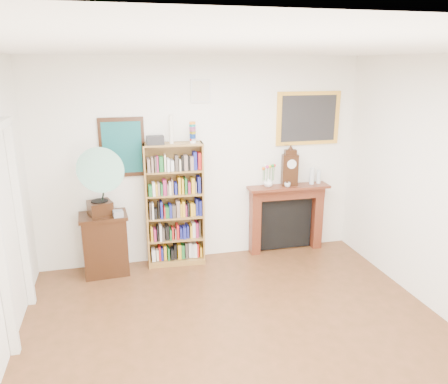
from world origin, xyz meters
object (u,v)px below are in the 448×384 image
Objects in this scene: side_cabinet at (105,244)px; mantel_clock at (290,168)px; flower_vase at (268,182)px; fireplace at (286,213)px; cd_stack at (118,214)px; bottle_right at (319,177)px; bottle_left at (312,176)px; teacup at (287,185)px; bookshelf at (175,198)px; gramophone at (97,178)px.

mantel_clock reaches higher than side_cabinet.
mantel_clock is at bearing 0.94° from flower_vase.
mantel_clock reaches higher than flower_vase.
mantel_clock is at bearing -43.34° from fireplace.
cd_stack is 2.47m from mantel_clock.
flower_vase is at bearing -179.54° from bottle_right.
side_cabinet is 3.05m from bottle_left.
bottle_left is at bearing 4.94° from cd_stack.
bottle_left reaches higher than fireplace.
cd_stack is at bearing -175.86° from teacup.
bookshelf reaches higher than mantel_clock.
gramophone reaches higher than mantel_clock.
teacup reaches higher than side_cabinet.
fireplace is (1.65, 0.07, -0.36)m from bookshelf.
gramophone is 4.63× the size of bottle_right.
bookshelf is 0.79m from cd_stack.
mantel_clock is 3.76× the size of flower_vase.
fireplace is at bearing 6.51° from bookshelf.
cd_stack is at bearing -36.35° from side_cabinet.
gramophone is at bearing -173.72° from flower_vase.
cd_stack is at bearing -175.06° from bottle_left.
fireplace is at bearing -0.15° from side_cabinet.
flower_vase is at bearing -9.96° from gramophone.
bookshelf is 16.30× the size of cd_stack.
mantel_clock is (2.42, 0.26, 0.39)m from cd_stack.
teacup is at bearing -2.41° from side_cabinet.
bottle_right is (2.88, 0.26, 0.24)m from cd_stack.
cd_stack is 0.60× the size of bottle_right.
flower_vase reaches higher than cd_stack.
bookshelf reaches higher than teacup.
fireplace is 2.75m from gramophone.
flower_vase is (-0.30, -0.02, 0.49)m from fireplace.
flower_vase is at bearing 6.00° from bookshelf.
gramophone is 2.66m from mantel_clock.
bottle_left reaches higher than flower_vase.
flower_vase is at bearing -0.33° from side_cabinet.
bottle_right is (3.10, 0.26, -0.24)m from gramophone.
teacup reaches higher than fireplace.
flower_vase is at bearing -174.20° from fireplace.
gramophone is 0.53m from cd_stack.
fireplace is at bearing 68.06° from teacup.
bookshelf is 2.37× the size of side_cabinet.
teacup is (2.56, 0.05, 0.63)m from side_cabinet.
bottle_right reaches higher than fireplace.
bookshelf reaches higher than bottle_right.
bookshelf is 1.09m from side_cabinet.
bookshelf is 2.02m from bottle_left.
gramophone reaches higher than flower_vase.
mantel_clock is (0.02, -0.02, 0.67)m from fireplace.
mantel_clock is (1.67, 0.05, 0.31)m from bookshelf.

